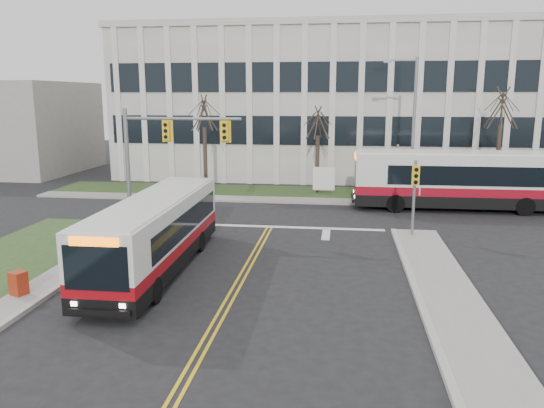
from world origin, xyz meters
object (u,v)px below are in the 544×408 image
(streetlight, at_px, (411,122))
(newspaper_box_red, at_px, (19,285))
(bus_main, at_px, (156,235))
(directory_sign, at_px, (324,179))
(bus_cross, at_px, (463,182))

(streetlight, bearing_deg, newspaper_box_red, -128.52)
(streetlight, xyz_separation_m, newspaper_box_red, (-15.22, -19.12, -4.72))
(newspaper_box_red, bearing_deg, bus_main, 65.51)
(streetlight, bearing_deg, directory_sign, 166.77)
(bus_cross, distance_m, newspaper_box_red, 24.89)
(newspaper_box_red, bearing_deg, bus_cross, 64.14)
(bus_main, bearing_deg, directory_sign, 69.51)
(directory_sign, distance_m, bus_cross, 9.23)
(newspaper_box_red, bearing_deg, directory_sign, 85.86)
(directory_sign, xyz_separation_m, bus_cross, (8.52, -3.50, 0.56))
(directory_sign, xyz_separation_m, newspaper_box_red, (-9.69, -20.42, -0.70))
(streetlight, height_order, bus_main, streetlight)
(directory_sign, relative_size, bus_cross, 0.15)
(bus_main, bearing_deg, newspaper_box_red, -136.55)
(bus_main, height_order, newspaper_box_red, bus_main)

